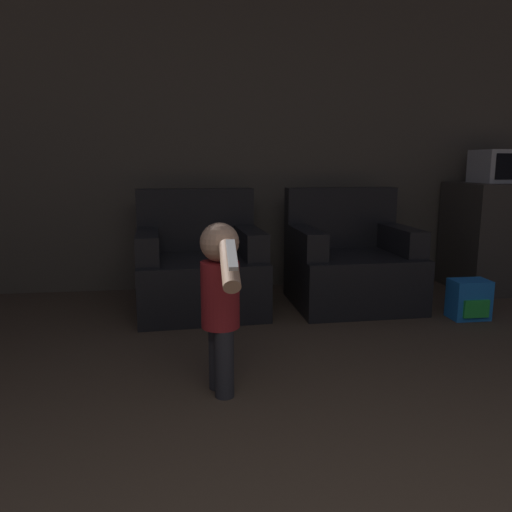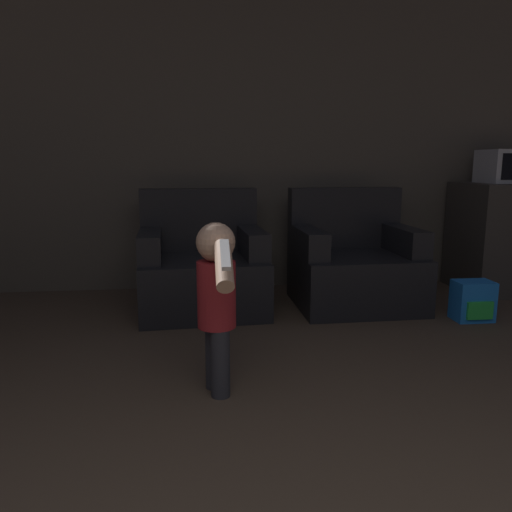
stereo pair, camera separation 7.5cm
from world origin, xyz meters
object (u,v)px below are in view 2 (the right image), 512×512
object	(u,v)px
toy_backpack	(473,301)
armchair_left	(202,268)
armchair_right	(353,265)
person_toddler	(217,295)

from	to	relation	value
toy_backpack	armchair_left	bearing A→B (deg)	165.02
armchair_right	toy_backpack	world-z (taller)	armchair_right
armchair_right	armchair_left	bearing A→B (deg)	178.66
armchair_left	person_toddler	bearing A→B (deg)	-91.12
toy_backpack	armchair_right	bearing A→B (deg)	144.70
armchair_left	toy_backpack	xyz separation A→B (m)	(1.90, -0.51, -0.17)
toy_backpack	person_toddler	bearing A→B (deg)	-153.02
person_toddler	toy_backpack	size ratio (longest dim) A/B	2.94
armchair_left	toy_backpack	bearing A→B (deg)	-18.59
person_toddler	armchair_right	bearing A→B (deg)	-51.21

